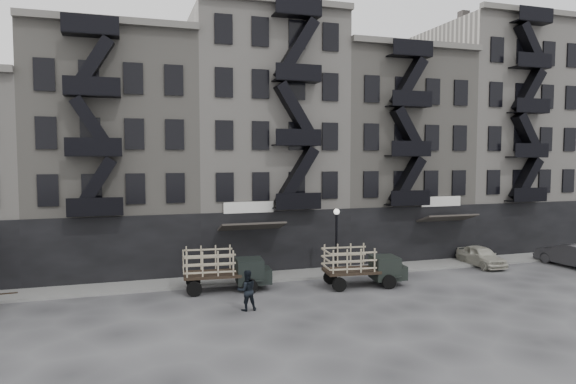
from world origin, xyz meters
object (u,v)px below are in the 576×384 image
object	(u,v)px
pedestrian_mid	(247,290)
car_far	(571,255)
stake_truck_east	(362,263)
stake_truck_west	(224,266)
car_east	(481,256)

from	to	relation	value
pedestrian_mid	car_far	bearing A→B (deg)	-174.38
car_far	stake_truck_east	bearing A→B (deg)	-3.25
car_far	stake_truck_west	bearing A→B (deg)	-7.48
car_east	car_far	world-z (taller)	car_far
stake_truck_west	stake_truck_east	distance (m)	7.90
car_far	pedestrian_mid	xyz separation A→B (m)	(-23.35, -3.07, 0.20)
car_east	pedestrian_mid	world-z (taller)	pedestrian_mid
car_far	car_east	bearing A→B (deg)	-23.74
stake_truck_west	pedestrian_mid	distance (m)	4.01
stake_truck_west	car_far	world-z (taller)	stake_truck_west
car_east	car_far	bearing A→B (deg)	-15.92
stake_truck_west	car_east	bearing A→B (deg)	8.83
stake_truck_east	pedestrian_mid	size ratio (longest dim) A/B	2.46
stake_truck_east	stake_truck_west	bearing A→B (deg)	175.16
stake_truck_west	pedestrian_mid	bearing A→B (deg)	-79.23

